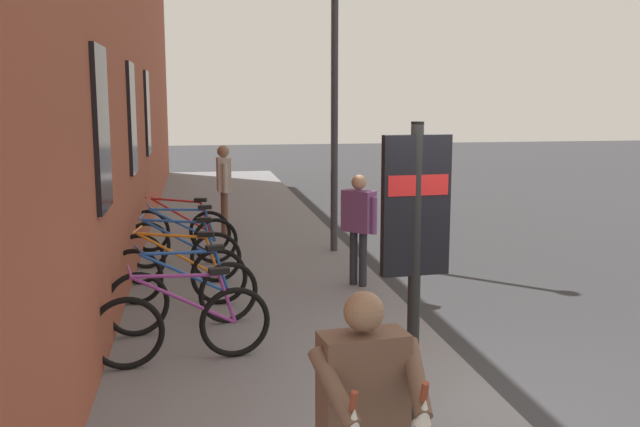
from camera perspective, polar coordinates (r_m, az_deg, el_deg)
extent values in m
plane|color=#2D2D30|center=(12.14, 7.58, -3.71)|extent=(60.00, 60.00, 0.00)
cube|color=slate|center=(13.57, -6.15, -2.05)|extent=(24.00, 3.50, 0.12)
cube|color=brown|center=(14.38, -15.12, 13.76)|extent=(22.00, 0.60, 7.83)
cube|color=black|center=(7.34, -17.00, 6.47)|extent=(0.90, 0.06, 1.60)
cube|color=black|center=(10.82, -14.74, 7.33)|extent=(0.90, 0.06, 1.60)
cube|color=black|center=(14.31, -13.58, 7.77)|extent=(0.90, 0.06, 1.60)
torus|color=black|center=(7.16, -15.11, -9.18)|extent=(0.17, 0.72, 0.72)
torus|color=black|center=(7.29, -6.77, -8.58)|extent=(0.17, 0.72, 0.72)
cylinder|color=#8C338C|center=(7.13, -10.76, -6.79)|extent=(0.20, 1.01, 0.58)
cylinder|color=#8C338C|center=(7.06, -11.43, -4.88)|extent=(0.17, 0.85, 0.09)
cylinder|color=#8C338C|center=(7.21, -7.39, -6.73)|extent=(0.06, 0.19, 0.51)
cube|color=black|center=(7.12, -8.03, -4.54)|extent=(0.13, 0.21, 0.06)
cylinder|color=#8C338C|center=(7.00, -14.91, -4.49)|extent=(0.48, 0.10, 0.02)
torus|color=black|center=(8.10, -14.34, -7.00)|extent=(0.27, 0.71, 0.72)
torus|color=black|center=(8.37, -7.28, -6.24)|extent=(0.27, 0.71, 0.72)
cylinder|color=#1E4CA5|center=(8.15, -10.64, -4.75)|extent=(0.33, 0.98, 0.58)
cylinder|color=#1E4CA5|center=(8.08, -11.20, -3.08)|extent=(0.29, 0.82, 0.09)
cylinder|color=#1E4CA5|center=(8.28, -7.81, -4.63)|extent=(0.09, 0.19, 0.51)
cube|color=black|center=(8.20, -8.35, -2.72)|extent=(0.15, 0.22, 0.06)
cylinder|color=#1E4CA5|center=(7.96, -14.16, -2.82)|extent=(0.47, 0.16, 0.02)
torus|color=black|center=(9.30, -14.49, -4.89)|extent=(0.17, 0.72, 0.72)
torus|color=black|center=(9.12, -8.04, -4.97)|extent=(0.17, 0.72, 0.72)
cylinder|color=orange|center=(9.13, -11.20, -3.27)|extent=(0.19, 1.01, 0.58)
cylinder|color=orange|center=(9.09, -11.71, -1.72)|extent=(0.17, 0.85, 0.09)
cylinder|color=orange|center=(9.07, -8.54, -3.44)|extent=(0.06, 0.19, 0.51)
cube|color=black|center=(9.02, -9.06, -1.64)|extent=(0.13, 0.21, 0.06)
cylinder|color=orange|center=(9.17, -14.34, -1.26)|extent=(0.48, 0.10, 0.02)
torus|color=black|center=(10.29, -14.14, -3.52)|extent=(0.11, 0.72, 0.72)
torus|color=black|center=(10.19, -8.28, -3.46)|extent=(0.11, 0.72, 0.72)
cylinder|color=#1E4CA5|center=(10.17, -11.14, -1.98)|extent=(0.11, 1.02, 0.58)
cylinder|color=#1E4CA5|center=(10.13, -11.60, -0.60)|extent=(0.10, 0.85, 0.09)
cylinder|color=#1E4CA5|center=(10.14, -8.74, -2.09)|extent=(0.05, 0.19, 0.51)
cube|color=black|center=(10.10, -9.20, -0.48)|extent=(0.11, 0.21, 0.06)
cylinder|color=#1E4CA5|center=(10.17, -14.00, -0.22)|extent=(0.48, 0.06, 0.02)
torus|color=black|center=(11.21, -13.61, -2.47)|extent=(0.17, 0.72, 0.72)
torus|color=black|center=(11.35, -8.32, -2.16)|extent=(0.17, 0.72, 0.72)
cylinder|color=#1E4CA5|center=(11.22, -10.87, -0.93)|extent=(0.20, 1.01, 0.58)
cylinder|color=#1E4CA5|center=(11.17, -11.29, 0.31)|extent=(0.17, 0.85, 0.09)
cylinder|color=#1E4CA5|center=(11.29, -8.73, -0.94)|extent=(0.06, 0.19, 0.51)
cube|color=black|center=(11.23, -9.14, 0.50)|extent=(0.13, 0.21, 0.06)
cylinder|color=#1E4CA5|center=(11.11, -13.47, 0.58)|extent=(0.48, 0.10, 0.02)
torus|color=black|center=(12.41, -13.41, -1.34)|extent=(0.26, 0.71, 0.72)
torus|color=black|center=(12.09, -8.73, -1.47)|extent=(0.26, 0.71, 0.72)
cylinder|color=#B21E1E|center=(12.18, -11.03, -0.14)|extent=(0.32, 0.99, 0.58)
cylinder|color=#B21E1E|center=(12.17, -11.40, 1.03)|extent=(0.28, 0.83, 0.09)
cylinder|color=#B21E1E|center=(12.07, -9.10, -0.29)|extent=(0.09, 0.19, 0.51)
cube|color=black|center=(12.04, -9.48, 1.07)|extent=(0.15, 0.22, 0.06)
cylinder|color=#B21E1E|center=(12.30, -13.29, 1.40)|extent=(0.47, 0.16, 0.02)
cylinder|color=black|center=(5.72, 7.51, -4.84)|extent=(0.10, 0.10, 2.40)
cube|color=black|center=(5.61, 7.63, 0.61)|extent=(0.13, 0.55, 1.10)
cube|color=red|center=(5.59, 7.66, 2.28)|extent=(0.13, 0.50, 0.16)
cylinder|color=brown|center=(13.82, -7.63, 0.13)|extent=(0.12, 0.12, 0.83)
cylinder|color=brown|center=(13.65, -7.57, 0.02)|extent=(0.12, 0.12, 0.83)
cube|color=#B2A599|center=(13.64, -7.66, 3.09)|extent=(0.50, 0.26, 0.62)
sphere|color=#8C664C|center=(13.60, -7.70, 4.92)|extent=(0.23, 0.23, 0.23)
cylinder|color=#B2A599|center=(13.91, -7.75, 3.05)|extent=(0.10, 0.10, 0.55)
cylinder|color=#B2A599|center=(13.37, -7.56, 2.80)|extent=(0.10, 0.10, 0.55)
cylinder|color=#26262D|center=(9.89, 3.43, -3.65)|extent=(0.11, 0.11, 0.76)
cylinder|color=#26262D|center=(9.98, 2.69, -3.53)|extent=(0.11, 0.11, 0.76)
cube|color=#723F72|center=(9.81, 3.09, 0.19)|extent=(0.48, 0.46, 0.57)
sphere|color=tan|center=(9.76, 3.11, 2.50)|extent=(0.21, 0.21, 0.21)
cylinder|color=#723F72|center=(9.68, 4.30, -0.17)|extent=(0.09, 0.09, 0.51)
cylinder|color=#723F72|center=(9.96, 1.91, 0.12)|extent=(0.09, 0.09, 0.51)
cube|color=brown|center=(3.88, 3.45, -13.62)|extent=(0.28, 0.48, 0.59)
sphere|color=#8C664C|center=(3.74, 3.51, -7.79)|extent=(0.21, 0.21, 0.21)
cylinder|color=brown|center=(3.76, 7.66, -12.80)|extent=(0.43, 0.13, 0.33)
cone|color=white|center=(3.64, 8.27, -15.28)|extent=(0.13, 0.10, 0.16)
cylinder|color=brown|center=(3.60, 8.31, -13.83)|extent=(0.06, 0.04, 0.11)
cylinder|color=brown|center=(3.61, 1.11, -13.67)|extent=(0.43, 0.23, 0.33)
cone|color=white|center=(3.51, 2.68, -16.14)|extent=(0.13, 0.10, 0.16)
cylinder|color=brown|center=(3.47, 2.69, -14.65)|extent=(0.06, 0.04, 0.11)
cylinder|color=#333338|center=(11.96, 1.16, 9.78)|extent=(0.12, 0.12, 5.40)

